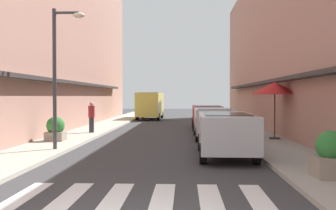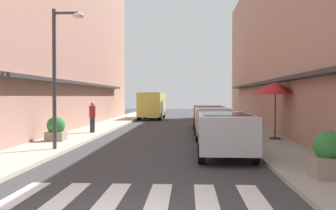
{
  "view_description": "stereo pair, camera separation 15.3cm",
  "coord_description": "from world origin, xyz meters",
  "views": [
    {
      "loc": [
        0.91,
        -5.72,
        2.05
      ],
      "look_at": [
        0.21,
        10.99,
        1.67
      ],
      "focal_mm": 42.09,
      "sensor_mm": 36.0,
      "label": 1
    },
    {
      "loc": [
        1.06,
        -5.71,
        2.05
      ],
      "look_at": [
        0.21,
        10.99,
        1.67
      ],
      "focal_mm": 42.09,
      "sensor_mm": 36.0,
      "label": 2
    }
  ],
  "objects": [
    {
      "name": "street_lamp",
      "position": [
        -3.63,
        8.43,
        3.26
      ],
      "size": [
        1.19,
        0.28,
        5.11
      ],
      "color": "#38383D",
      "rests_on": "sidewalk_left"
    },
    {
      "name": "pedestrian_walking_near",
      "position": [
        -4.04,
        14.98,
        0.98
      ],
      "size": [
        0.34,
        0.34,
        1.64
      ],
      "rotation": [
        0.0,
        0.0,
        0.91
      ],
      "color": "#282B33",
      "rests_on": "sidewalk_left"
    },
    {
      "name": "ground_plane",
      "position": [
        0.0,
        15.59,
        0.0
      ],
      "size": [
        85.74,
        85.74,
        0.0
      ],
      "primitive_type": "plane",
      "color": "#38383A"
    },
    {
      "name": "building_row_left",
      "position": [
        -8.07,
        16.54,
        5.91
      ],
      "size": [
        5.5,
        37.07,
        11.83
      ],
      "color": "#A87A6B",
      "rests_on": "ground_plane"
    },
    {
      "name": "planter_midblock",
      "position": [
        -4.68,
        11.06,
        0.63
      ],
      "size": [
        0.78,
        0.78,
        1.05
      ],
      "color": "gray",
      "rests_on": "sidewalk_left"
    },
    {
      "name": "parked_car_mid",
      "position": [
        2.3,
        13.35,
        0.92
      ],
      "size": [
        1.83,
        4.37,
        1.47
      ],
      "color": "silver",
      "rests_on": "ground_plane"
    },
    {
      "name": "planter_corner",
      "position": [
        4.39,
        3.73,
        0.64
      ],
      "size": [
        0.8,
        0.8,
        1.11
      ],
      "color": "gray",
      "rests_on": "sidewalk_right"
    },
    {
      "name": "delivery_van",
      "position": [
        -2.15,
        29.09,
        1.41
      ],
      "size": [
        2.13,
        5.45,
        2.37
      ],
      "color": "#D8CC4C",
      "rests_on": "ground_plane"
    },
    {
      "name": "crosswalk",
      "position": [
        -0.0,
        2.23,
        0.01
      ],
      "size": [
        5.2,
        2.2,
        0.01
      ],
      "color": "silver",
      "rests_on": "ground_plane"
    },
    {
      "name": "cafe_umbrella",
      "position": [
        4.98,
        12.2,
        2.4
      ],
      "size": [
        2.13,
        2.13,
        2.57
      ],
      "color": "#262626",
      "rests_on": "sidewalk_right"
    },
    {
      "name": "building_row_right",
      "position": [
        8.07,
        16.54,
        5.29
      ],
      "size": [
        5.5,
        37.07,
        10.58
      ],
      "color": "#A87A6B",
      "rests_on": "ground_plane"
    },
    {
      "name": "parked_car_near",
      "position": [
        2.3,
        7.57,
        0.92
      ],
      "size": [
        1.88,
        4.51,
        1.47
      ],
      "color": "silver",
      "rests_on": "ground_plane"
    },
    {
      "name": "sidewalk_right",
      "position": [
        4.46,
        15.59,
        0.06
      ],
      "size": [
        2.22,
        54.56,
        0.12
      ],
      "primitive_type": "cube",
      "color": "#9E998E",
      "rests_on": "ground_plane"
    },
    {
      "name": "parked_car_far",
      "position": [
        2.3,
        19.06,
        0.92
      ],
      "size": [
        1.83,
        4.42,
        1.47
      ],
      "color": "maroon",
      "rests_on": "ground_plane"
    },
    {
      "name": "sidewalk_left",
      "position": [
        -4.46,
        15.59,
        0.06
      ],
      "size": [
        2.22,
        54.56,
        0.12
      ],
      "primitive_type": "cube",
      "color": "#ADA899",
      "rests_on": "ground_plane"
    }
  ]
}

